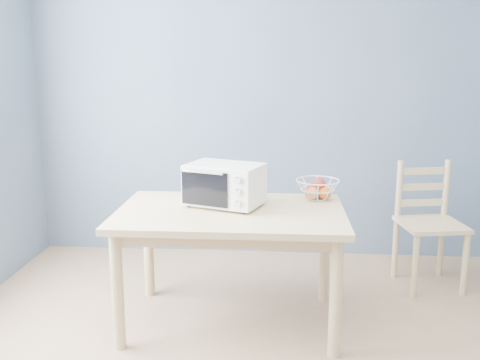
# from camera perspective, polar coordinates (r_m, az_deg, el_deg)

# --- Properties ---
(room) EXTENTS (4.01, 4.51, 2.61)m
(room) POSITION_cam_1_polar(r_m,az_deg,el_deg) (2.27, 2.21, 3.80)
(room) COLOR tan
(room) RESTS_ON ground
(dining_table) EXTENTS (1.40, 0.90, 0.75)m
(dining_table) POSITION_cam_1_polar(r_m,az_deg,el_deg) (3.33, -1.00, -4.88)
(dining_table) COLOR #E3C288
(dining_table) RESTS_ON ground
(toaster_oven) EXTENTS (0.54, 0.45, 0.27)m
(toaster_oven) POSITION_cam_1_polar(r_m,az_deg,el_deg) (3.37, -1.94, -0.41)
(toaster_oven) COLOR white
(toaster_oven) RESTS_ON dining_table
(fruit_basket) EXTENTS (0.30, 0.30, 0.15)m
(fruit_basket) POSITION_cam_1_polar(r_m,az_deg,el_deg) (3.57, 8.23, -0.96)
(fruit_basket) COLOR white
(fruit_basket) RESTS_ON dining_table
(dining_chair) EXTENTS (0.50, 0.50, 0.92)m
(dining_chair) POSITION_cam_1_polar(r_m,az_deg,el_deg) (4.22, 19.45, -4.61)
(dining_chair) COLOR #E3C288
(dining_chair) RESTS_ON ground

